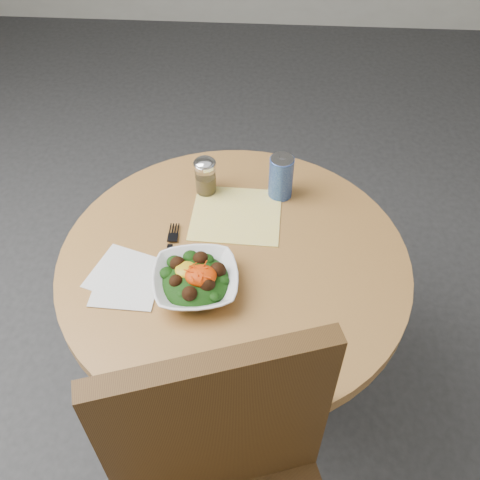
{
  "coord_description": "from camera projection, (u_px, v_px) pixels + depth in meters",
  "views": [
    {
      "loc": [
        0.08,
        -0.91,
        1.77
      ],
      "look_at": [
        0.02,
        0.0,
        0.81
      ],
      "focal_mm": 40.0,
      "sensor_mm": 36.0,
      "label": 1
    }
  ],
  "objects": [
    {
      "name": "spice_shaker",
      "position": [
        205.0,
        176.0,
        1.5
      ],
      "size": [
        0.06,
        0.06,
        0.11
      ],
      "color": "silver",
      "rests_on": "table"
    },
    {
      "name": "ground",
      "position": [
        236.0,
        396.0,
        1.91
      ],
      "size": [
        6.0,
        6.0,
        0.0
      ],
      "primitive_type": "plane",
      "color": "#2D2D30",
      "rests_on": "ground"
    },
    {
      "name": "fork",
      "position": [
        170.0,
        251.0,
        1.37
      ],
      "size": [
        0.03,
        0.21,
        0.0
      ],
      "color": "black",
      "rests_on": "table"
    },
    {
      "name": "paper_napkins",
      "position": [
        125.0,
        278.0,
        1.31
      ],
      "size": [
        0.19,
        0.21,
        0.0
      ],
      "color": "silver",
      "rests_on": "table"
    },
    {
      "name": "cloth_napkin",
      "position": [
        236.0,
        215.0,
        1.47
      ],
      "size": [
        0.25,
        0.23,
        0.0
      ],
      "primitive_type": "cube",
      "rotation": [
        0.0,
        0.0,
        -0.03
      ],
      "color": "yellow",
      "rests_on": "table"
    },
    {
      "name": "table",
      "position": [
        234.0,
        304.0,
        1.51
      ],
      "size": [
        0.9,
        0.9,
        0.75
      ],
      "color": "black",
      "rests_on": "ground"
    },
    {
      "name": "salad_bowl",
      "position": [
        196.0,
        280.0,
        1.28
      ],
      "size": [
        0.23,
        0.23,
        0.08
      ],
      "color": "white",
      "rests_on": "table"
    },
    {
      "name": "beverage_can",
      "position": [
        281.0,
        177.0,
        1.49
      ],
      "size": [
        0.07,
        0.07,
        0.13
      ],
      "color": "navy",
      "rests_on": "table"
    }
  ]
}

